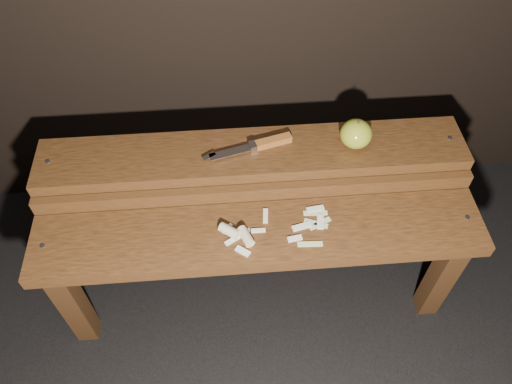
{
  "coord_description": "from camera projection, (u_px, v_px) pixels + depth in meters",
  "views": [
    {
      "loc": [
        -0.07,
        -0.78,
        1.51
      ],
      "look_at": [
        0.0,
        0.06,
        0.45
      ],
      "focal_mm": 35.0,
      "sensor_mm": 36.0,
      "label": 1
    }
  ],
  "objects": [
    {
      "name": "ground",
      "position": [
        257.0,
        290.0,
        1.67
      ],
      "size": [
        60.0,
        60.0,
        0.0
      ],
      "primitive_type": "plane",
      "color": "black"
    },
    {
      "name": "bench_front_tier",
      "position": [
        260.0,
        249.0,
        1.35
      ],
      "size": [
        1.2,
        0.2,
        0.42
      ],
      "color": "#351E0D",
      "rests_on": "ground"
    },
    {
      "name": "apple",
      "position": [
        356.0,
        134.0,
        1.37
      ],
      "size": [
        0.09,
        0.09,
        0.09
      ],
      "color": "olive",
      "rests_on": "bench_rear_tier"
    },
    {
      "name": "knife",
      "position": [
        262.0,
        144.0,
        1.38
      ],
      "size": [
        0.25,
        0.09,
        0.02
      ],
      "color": "brown",
      "rests_on": "bench_rear_tier"
    },
    {
      "name": "bench_rear_tier",
      "position": [
        253.0,
        171.0,
        1.45
      ],
      "size": [
        1.2,
        0.21,
        0.5
      ],
      "color": "#351E0D",
      "rests_on": "ground"
    },
    {
      "name": "apple_scraps",
      "position": [
        258.0,
        231.0,
        1.3
      ],
      "size": [
        0.3,
        0.15,
        0.03
      ],
      "color": "beige",
      "rests_on": "bench_front_tier"
    }
  ]
}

